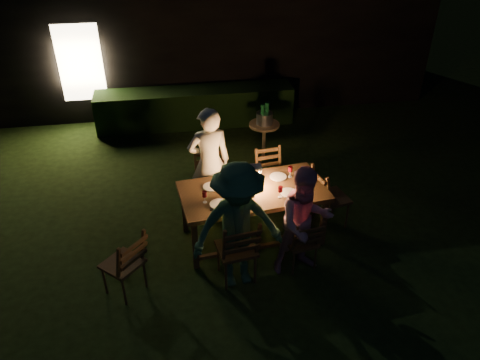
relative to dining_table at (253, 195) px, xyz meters
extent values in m
plane|color=black|center=(-0.01, 0.28, -0.77)|extent=(40.00, 40.00, 0.00)
cube|color=black|center=(-0.01, 6.48, 0.83)|extent=(10.00, 4.00, 3.20)
cube|color=#FFE5B2|center=(-2.81, 4.49, 0.58)|extent=(0.90, 0.06, 1.60)
cube|color=black|center=(-0.51, 4.03, -0.37)|extent=(4.20, 0.70, 0.80)
cube|color=#54351C|center=(0.00, 0.00, 0.05)|extent=(2.15, 1.24, 0.07)
cube|color=#54351C|center=(-0.88, -0.52, -0.39)|extent=(0.08, 0.08, 0.75)
cube|color=#54351C|center=(-0.98, 0.31, -0.39)|extent=(0.08, 0.08, 0.75)
cube|color=#54351C|center=(0.98, -0.31, -0.39)|extent=(0.08, 0.08, 0.75)
cube|color=#54351C|center=(0.88, 0.52, -0.39)|extent=(0.08, 0.08, 0.75)
cube|color=#54351C|center=(-0.36, -0.80, -0.28)|extent=(0.54, 0.52, 0.04)
cube|color=#54351C|center=(-0.33, -1.00, 0.03)|extent=(0.50, 0.23, 0.57)
cube|color=#54351C|center=(0.53, -0.70, -0.36)|extent=(0.46, 0.45, 0.04)
cube|color=#54351C|center=(0.56, -0.87, -0.10)|extent=(0.42, 0.20, 0.47)
cube|color=#54351C|center=(-0.53, 0.70, -0.29)|extent=(0.48, 0.45, 0.04)
cube|color=#54351C|center=(-0.53, 0.90, 0.01)|extent=(0.47, 0.16, 0.55)
cube|color=#54351C|center=(0.46, 0.81, -0.32)|extent=(0.49, 0.47, 0.04)
cube|color=#54351C|center=(0.44, 0.99, -0.05)|extent=(0.45, 0.20, 0.51)
cube|color=#54351C|center=(1.24, 0.14, -0.29)|extent=(0.54, 0.56, 0.04)
cube|color=#54351C|center=(1.04, 0.09, 0.02)|extent=(0.26, 0.50, 0.56)
cube|color=#54351C|center=(-1.82, -0.81, -0.31)|extent=(0.62, 0.62, 0.04)
cube|color=#54351C|center=(-1.68, -0.94, -0.02)|extent=(0.42, 0.43, 0.53)
imported|color=white|center=(-0.54, 0.77, 0.13)|extent=(0.70, 0.50, 1.80)
imported|color=#C789A3|center=(0.54, -0.77, 0.03)|extent=(0.83, 0.68, 1.59)
imported|color=#326442|center=(-0.36, -0.86, 0.13)|extent=(1.23, 0.79, 1.80)
cube|color=white|center=(0.04, 0.06, 0.10)|extent=(0.15, 0.15, 0.03)
cube|color=white|center=(0.04, 0.06, 0.42)|extent=(0.16, 0.16, 0.03)
cylinder|color=#FF9E3F|center=(0.04, 0.06, 0.21)|extent=(0.09, 0.09, 0.18)
cylinder|color=white|center=(-0.57, 0.16, 0.09)|extent=(0.25, 0.25, 0.01)
cylinder|color=white|center=(-0.52, -0.28, 0.09)|extent=(0.25, 0.25, 0.01)
cylinder|color=white|center=(0.42, 0.27, 0.09)|extent=(0.25, 0.25, 0.01)
cylinder|color=white|center=(0.47, -0.17, 0.09)|extent=(0.25, 0.25, 0.01)
cylinder|color=#0F471E|center=(-0.25, -0.03, 0.22)|extent=(0.07, 0.07, 0.28)
cube|color=red|center=(-0.11, -0.33, 0.09)|extent=(0.18, 0.14, 0.01)
cube|color=red|center=(0.58, -0.24, 0.09)|extent=(0.18, 0.14, 0.01)
cube|color=black|center=(-0.58, -0.37, 0.09)|extent=(0.14, 0.07, 0.01)
cylinder|color=olive|center=(0.63, 2.26, -0.03)|extent=(0.56, 0.56, 0.04)
cylinder|color=olive|center=(0.63, 2.26, -0.40)|extent=(0.06, 0.06, 0.74)
cylinder|color=#A5A8AD|center=(0.63, 2.26, 0.10)|extent=(0.30, 0.30, 0.22)
cylinder|color=#0F471E|center=(0.58, 2.22, 0.15)|extent=(0.07, 0.07, 0.32)
cylinder|color=#0F471E|center=(0.68, 2.30, 0.15)|extent=(0.07, 0.07, 0.32)
camera|label=1|loc=(-1.06, -5.38, 3.75)|focal=35.00mm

